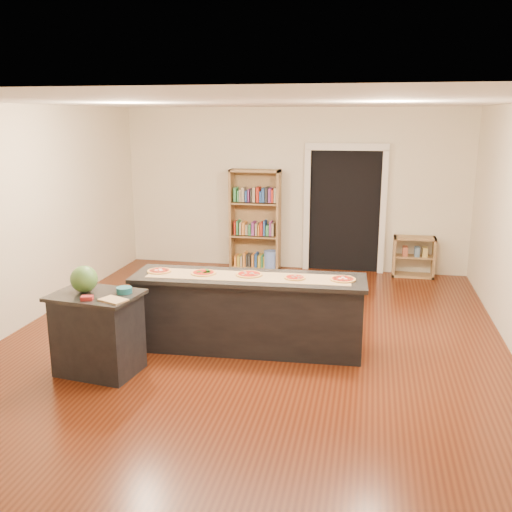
% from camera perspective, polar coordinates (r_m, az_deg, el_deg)
% --- Properties ---
extents(room, '(6.00, 7.00, 2.80)m').
position_cam_1_polar(room, '(6.63, -0.34, 2.96)').
color(room, beige).
rests_on(room, ground).
extents(doorway, '(1.40, 0.09, 2.21)m').
position_cam_1_polar(doorway, '(9.95, 8.88, 5.28)').
color(doorway, black).
rests_on(doorway, room).
extents(kitchen_island, '(2.66, 0.72, 0.88)m').
position_cam_1_polar(kitchen_island, '(6.62, -0.74, -5.67)').
color(kitchen_island, black).
rests_on(kitchen_island, ground).
extents(side_counter, '(0.88, 0.64, 0.87)m').
position_cam_1_polar(side_counter, '(6.25, -15.52, -7.41)').
color(side_counter, black).
rests_on(side_counter, ground).
extents(bookshelf, '(0.88, 0.31, 1.76)m').
position_cam_1_polar(bookshelf, '(10.02, -0.10, 3.63)').
color(bookshelf, '#9C794B').
rests_on(bookshelf, ground).
extents(low_shelf, '(0.69, 0.29, 0.69)m').
position_cam_1_polar(low_shelf, '(9.97, 15.48, -0.07)').
color(low_shelf, '#9C794B').
rests_on(low_shelf, ground).
extents(waste_bin, '(0.24, 0.24, 0.35)m').
position_cam_1_polar(waste_bin, '(10.06, 1.48, -0.44)').
color(waste_bin, '#6A91EE').
rests_on(waste_bin, ground).
extents(kraft_paper, '(2.33, 0.52, 0.00)m').
position_cam_1_polar(kraft_paper, '(6.47, -0.78, -2.06)').
color(kraft_paper, '#A48055').
rests_on(kraft_paper, kitchen_island).
extents(watermelon, '(0.28, 0.28, 0.28)m').
position_cam_1_polar(watermelon, '(6.16, -16.82, -2.22)').
color(watermelon, '#144214').
rests_on(watermelon, side_counter).
extents(cutting_board, '(0.31, 0.26, 0.02)m').
position_cam_1_polar(cutting_board, '(5.83, -14.08, -4.29)').
color(cutting_board, tan).
rests_on(cutting_board, side_counter).
extents(package_red, '(0.13, 0.11, 0.04)m').
position_cam_1_polar(package_red, '(5.92, -16.54, -4.05)').
color(package_red, maroon).
rests_on(package_red, side_counter).
extents(package_teal, '(0.16, 0.16, 0.06)m').
position_cam_1_polar(package_teal, '(6.05, -13.04, -3.35)').
color(package_teal, '#195966').
rests_on(package_teal, side_counter).
extents(pizza_a, '(0.29, 0.29, 0.02)m').
position_cam_1_polar(pizza_a, '(6.75, -9.64, -1.47)').
color(pizza_a, tan).
rests_on(pizza_a, kitchen_island).
extents(pizza_b, '(0.30, 0.30, 0.02)m').
position_cam_1_polar(pizza_b, '(6.60, -5.28, -1.69)').
color(pizza_b, tan).
rests_on(pizza_b, kitchen_island).
extents(pizza_c, '(0.30, 0.30, 0.02)m').
position_cam_1_polar(pizza_c, '(6.51, -0.70, -1.84)').
color(pizza_c, tan).
rests_on(pizza_c, kitchen_island).
extents(pizza_d, '(0.25, 0.25, 0.02)m').
position_cam_1_polar(pizza_d, '(6.39, 3.91, -2.17)').
color(pizza_d, tan).
rests_on(pizza_d, kitchen_island).
extents(pizza_e, '(0.28, 0.28, 0.02)m').
position_cam_1_polar(pizza_e, '(6.39, 8.68, -2.30)').
color(pizza_e, tan).
rests_on(pizza_e, kitchen_island).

